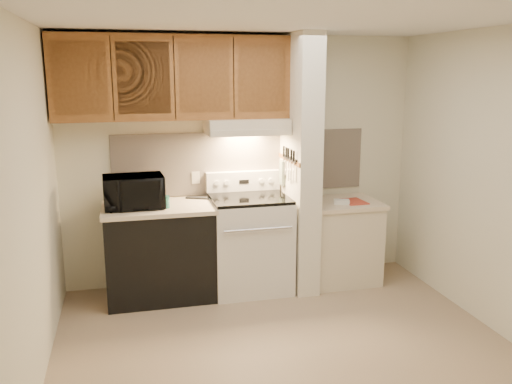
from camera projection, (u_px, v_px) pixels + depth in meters
name	position (u px, v px, depth m)	size (l,w,h in m)	color
floor	(282.00, 342.00, 4.38)	(3.60, 3.60, 0.00)	tan
ceiling	(286.00, 20.00, 3.84)	(3.60, 3.60, 0.00)	white
wall_back	(242.00, 161.00, 5.53)	(3.60, 0.02, 2.50)	beige
wall_left	(31.00, 205.00, 3.69)	(0.02, 3.00, 2.50)	beige
wall_right	(490.00, 181.00, 4.53)	(0.02, 3.00, 2.50)	beige
backsplash	(242.00, 162.00, 5.52)	(2.60, 0.02, 0.63)	beige
range_body	(250.00, 245.00, 5.38)	(0.76, 0.65, 0.92)	silver
oven_window	(257.00, 251.00, 5.07)	(0.50, 0.01, 0.30)	black
oven_handle	(258.00, 229.00, 4.99)	(0.02, 0.02, 0.65)	silver
cooktop	(250.00, 198.00, 5.27)	(0.74, 0.64, 0.03)	black
range_backguard	(243.00, 181.00, 5.52)	(0.76, 0.08, 0.20)	silver
range_display	(244.00, 182.00, 5.48)	(0.10, 0.01, 0.04)	black
range_knob_left_outer	(217.00, 183.00, 5.41)	(0.05, 0.05, 0.02)	silver
range_knob_left_inner	(227.00, 183.00, 5.44)	(0.05, 0.05, 0.02)	silver
range_knob_right_inner	(261.00, 181.00, 5.52)	(0.05, 0.05, 0.02)	silver
range_knob_right_outer	(271.00, 181.00, 5.54)	(0.05, 0.05, 0.02)	silver
dishwasher_front	(160.00, 254.00, 5.19)	(1.00, 0.63, 0.87)	black
left_countertop	(158.00, 208.00, 5.09)	(1.04, 0.67, 0.04)	beige
spoon_rest	(198.00, 198.00, 5.37)	(0.23, 0.07, 0.02)	black
teal_jar	(164.00, 202.00, 4.99)	(0.10, 0.10, 0.11)	#236A58
outlet	(196.00, 178.00, 5.43)	(0.08, 0.01, 0.12)	beige
microwave	(134.00, 192.00, 4.98)	(0.54, 0.37, 0.30)	black
partition_pillar	(300.00, 164.00, 5.32)	(0.22, 0.70, 2.50)	silver
pillar_trim	(289.00, 160.00, 5.28)	(0.01, 0.70, 0.04)	brown
knife_strip	(290.00, 158.00, 5.23)	(0.02, 0.42, 0.04)	black
knife_blade_a	(293.00, 172.00, 5.10)	(0.01, 0.04, 0.16)	silver
knife_handle_a	(294.00, 156.00, 5.06)	(0.02, 0.02, 0.10)	black
knife_blade_b	(291.00, 171.00, 5.18)	(0.01, 0.04, 0.18)	silver
knife_handle_b	(291.00, 155.00, 5.14)	(0.02, 0.02, 0.10)	black
knife_blade_c	(288.00, 171.00, 5.25)	(0.01, 0.04, 0.20)	silver
knife_handle_c	(288.00, 153.00, 5.23)	(0.02, 0.02, 0.10)	black
knife_blade_d	(286.00, 167.00, 5.33)	(0.01, 0.04, 0.16)	silver
knife_handle_d	(286.00, 152.00, 5.29)	(0.02, 0.02, 0.10)	black
knife_blade_e	(284.00, 167.00, 5.40)	(0.01, 0.04, 0.18)	silver
knife_handle_e	(284.00, 151.00, 5.37)	(0.02, 0.02, 0.10)	black
oven_mitt	(282.00, 173.00, 5.47)	(0.03, 0.10, 0.24)	gray
right_cab_base	(341.00, 243.00, 5.61)	(0.70, 0.60, 0.81)	beige
right_countertop	(342.00, 203.00, 5.52)	(0.74, 0.64, 0.04)	beige
red_folder	(354.00, 201.00, 5.48)	(0.21, 0.29, 0.01)	#B83C2A
white_box	(342.00, 202.00, 5.40)	(0.15, 0.10, 0.04)	white
range_hood	(246.00, 126.00, 5.24)	(0.78, 0.44, 0.15)	beige
hood_lip	(251.00, 133.00, 5.05)	(0.78, 0.04, 0.06)	beige
upper_cabinets	(173.00, 78.00, 5.02)	(2.18, 0.33, 0.77)	brown
cab_door_a	(79.00, 78.00, 4.68)	(0.46, 0.01, 0.63)	brown
cab_gap_a	(112.00, 78.00, 4.75)	(0.01, 0.01, 0.73)	black
cab_door_b	(144.00, 78.00, 4.81)	(0.46, 0.01, 0.63)	brown
cab_gap_b	(174.00, 78.00, 4.87)	(0.01, 0.01, 0.73)	black
cab_door_c	(204.00, 78.00, 4.94)	(0.46, 0.01, 0.63)	brown
cab_gap_c	(234.00, 78.00, 5.00)	(0.01, 0.01, 0.73)	black
cab_door_d	(262.00, 78.00, 5.06)	(0.46, 0.01, 0.63)	brown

